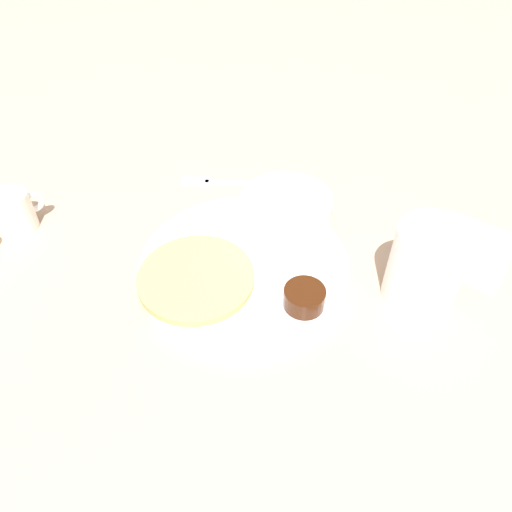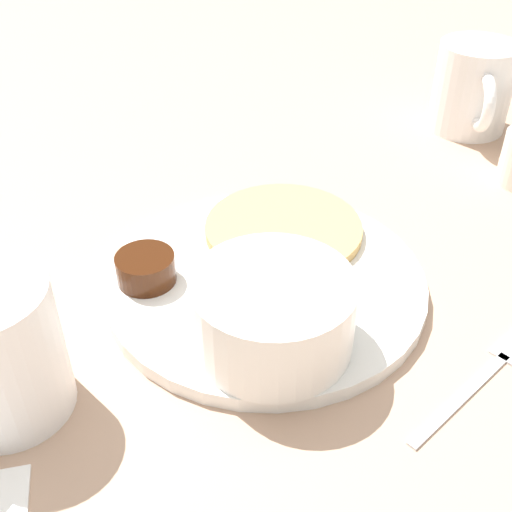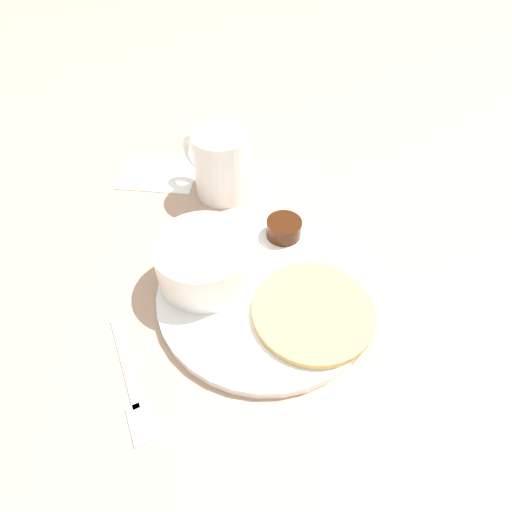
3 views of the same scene
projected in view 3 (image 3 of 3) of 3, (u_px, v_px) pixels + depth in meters
ground_plane at (265, 295)px, 0.47m from camera, size 4.00×4.00×0.00m
plate at (265, 292)px, 0.47m from camera, size 0.25×0.25×0.01m
pancake_stack at (313, 311)px, 0.44m from camera, size 0.13×0.13×0.01m
bowl at (204, 260)px, 0.45m from camera, size 0.11×0.11×0.05m
syrup_cup at (284, 228)px, 0.52m from camera, size 0.05×0.05×0.02m
butter_ramekin at (195, 255)px, 0.48m from camera, size 0.05×0.05×0.04m
coffee_mug at (221, 164)px, 0.57m from camera, size 0.11×0.08×0.10m
fork at (132, 390)px, 0.39m from camera, size 0.10×0.12×0.00m
napkin at (159, 174)px, 0.63m from camera, size 0.13×0.11×0.00m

